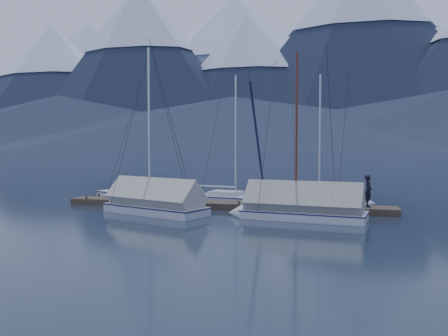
{
  "coord_description": "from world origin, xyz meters",
  "views": [
    {
      "loc": [
        6.73,
        -22.7,
        3.54
      ],
      "look_at": [
        0.0,
        2.0,
        2.2
      ],
      "focal_mm": 38.0,
      "sensor_mm": 36.0,
      "label": 1
    }
  ],
  "objects_px": {
    "sailboat_covered_far": "(148,204)",
    "sailboat_open_mid": "(242,201)",
    "sailboat_open_right": "(327,202)",
    "person": "(368,191)",
    "sailboat_covered_near": "(293,210)",
    "sailboat_open_left": "(156,198)"
  },
  "relations": [
    {
      "from": "sailboat_covered_far",
      "to": "person",
      "type": "distance_m",
      "value": 11.15
    },
    {
      "from": "sailboat_open_right",
      "to": "sailboat_covered_near",
      "type": "bearing_deg",
      "value": -103.08
    },
    {
      "from": "sailboat_open_left",
      "to": "sailboat_covered_near",
      "type": "height_order",
      "value": "sailboat_open_left"
    },
    {
      "from": "sailboat_open_mid",
      "to": "sailboat_open_left",
      "type": "bearing_deg",
      "value": -176.95
    },
    {
      "from": "sailboat_covered_near",
      "to": "sailboat_covered_far",
      "type": "height_order",
      "value": "sailboat_covered_far"
    },
    {
      "from": "sailboat_open_left",
      "to": "sailboat_open_mid",
      "type": "bearing_deg",
      "value": 3.05
    },
    {
      "from": "sailboat_open_left",
      "to": "sailboat_covered_far",
      "type": "distance_m",
      "value": 5.11
    },
    {
      "from": "sailboat_covered_near",
      "to": "sailboat_covered_far",
      "type": "distance_m",
      "value": 7.34
    },
    {
      "from": "sailboat_open_right",
      "to": "sailboat_covered_far",
      "type": "bearing_deg",
      "value": -147.01
    },
    {
      "from": "sailboat_open_right",
      "to": "person",
      "type": "height_order",
      "value": "sailboat_open_right"
    },
    {
      "from": "sailboat_open_left",
      "to": "sailboat_covered_near",
      "type": "xyz_separation_m",
      "value": [
        8.97,
        -4.72,
        0.25
      ]
    },
    {
      "from": "sailboat_open_mid",
      "to": "sailboat_covered_near",
      "type": "bearing_deg",
      "value": -54.38
    },
    {
      "from": "sailboat_open_left",
      "to": "sailboat_covered_far",
      "type": "bearing_deg",
      "value": -71.35
    },
    {
      "from": "sailboat_open_right",
      "to": "person",
      "type": "relative_size",
      "value": 5.11
    },
    {
      "from": "sailboat_covered_far",
      "to": "sailboat_open_left",
      "type": "bearing_deg",
      "value": 108.65
    },
    {
      "from": "sailboat_open_mid",
      "to": "sailboat_covered_near",
      "type": "xyz_separation_m",
      "value": [
        3.59,
        -5.01,
        0.28
      ]
    },
    {
      "from": "sailboat_covered_far",
      "to": "sailboat_open_mid",
      "type": "bearing_deg",
      "value": 53.78
    },
    {
      "from": "sailboat_open_mid",
      "to": "sailboat_covered_near",
      "type": "relative_size",
      "value": 0.97
    },
    {
      "from": "sailboat_open_right",
      "to": "person",
      "type": "distance_m",
      "value": 3.75
    },
    {
      "from": "sailboat_open_left",
      "to": "sailboat_covered_near",
      "type": "relative_size",
      "value": 1.16
    },
    {
      "from": "sailboat_covered_near",
      "to": "person",
      "type": "bearing_deg",
      "value": 37.01
    },
    {
      "from": "sailboat_covered_far",
      "to": "person",
      "type": "xyz_separation_m",
      "value": [
        10.79,
        2.71,
        0.7
      ]
    }
  ]
}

